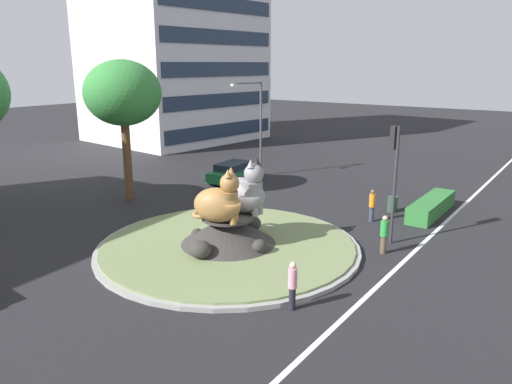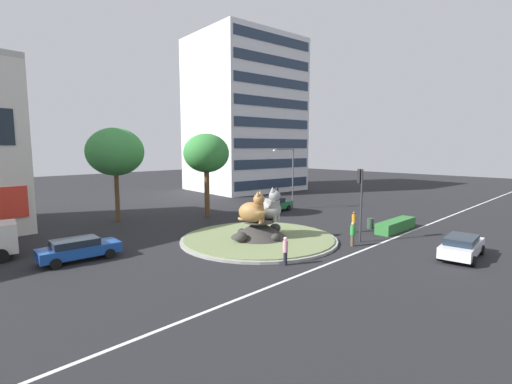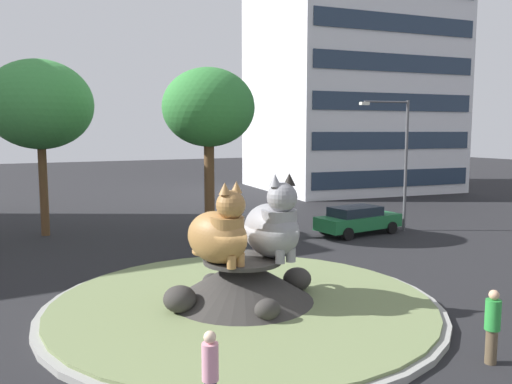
# 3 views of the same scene
# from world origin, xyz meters

# --- Properties ---
(ground_plane) EXTENTS (160.00, 160.00, 0.00)m
(ground_plane) POSITION_xyz_m (0.00, 0.00, 0.00)
(ground_plane) COLOR black
(lane_centreline) EXTENTS (112.00, 0.20, 0.01)m
(lane_centreline) POSITION_xyz_m (0.00, -7.05, 0.00)
(lane_centreline) COLOR silver
(lane_centreline) RESTS_ON ground
(roundabout_island) EXTENTS (11.96, 11.96, 1.56)m
(roundabout_island) POSITION_xyz_m (-0.00, -0.00, 0.45)
(roundabout_island) COLOR gray
(roundabout_island) RESTS_ON ground
(cat_statue_tabby) EXTENTS (2.00, 2.75, 2.41)m
(cat_statue_tabby) POSITION_xyz_m (-0.83, -0.24, 2.44)
(cat_statue_tabby) COLOR #9E703D
(cat_statue_tabby) RESTS_ON roundabout_island
(cat_statue_grey) EXTENTS (1.62, 2.62, 2.59)m
(cat_statue_grey) POSITION_xyz_m (0.89, -0.29, 2.51)
(cat_statue_grey) COLOR gray
(cat_statue_grey) RESTS_ON roundabout_island
(traffic_light_mast) EXTENTS (0.36, 0.46, 5.51)m
(traffic_light_mast) POSITION_xyz_m (5.02, -5.68, 3.82)
(traffic_light_mast) COLOR #2D2D33
(traffic_light_mast) RESTS_ON ground
(office_tower) EXTENTS (17.06, 15.74, 24.48)m
(office_tower) POSITION_xyz_m (22.87, 25.82, 12.24)
(office_tower) COLOR silver
(office_tower) RESTS_ON ground
(clipped_hedge_strip) EXTENTS (5.37, 1.20, 0.90)m
(clipped_hedge_strip) POSITION_xyz_m (10.72, -5.97, 0.45)
(clipped_hedge_strip) COLOR #2D7033
(clipped_hedge_strip) RESTS_ON ground
(broadleaf_tree_behind_island) EXTENTS (4.55, 4.55, 8.46)m
(broadleaf_tree_behind_island) POSITION_xyz_m (2.96, 10.28, 6.46)
(broadleaf_tree_behind_island) COLOR brown
(broadleaf_tree_behind_island) RESTS_ON ground
(second_tree_near_tower) EXTENTS (5.29, 5.29, 8.93)m
(second_tree_near_tower) POSITION_xyz_m (-4.43, 14.61, 6.66)
(second_tree_near_tower) COLOR brown
(second_tree_near_tower) RESTS_ON ground
(streetlight_arm) EXTENTS (2.76, 0.75, 6.98)m
(streetlight_arm) POSITION_xyz_m (12.77, 7.50, 4.15)
(streetlight_arm) COLOR #4C4C51
(streetlight_arm) RESTS_ON ground
(pedestrian_orange_shirt) EXTENTS (0.32, 0.32, 1.76)m
(pedestrian_orange_shirt) POSITION_xyz_m (7.54, -3.76, 0.95)
(pedestrian_orange_shirt) COLOR #33384C
(pedestrian_orange_shirt) RESTS_ON ground
(pedestrian_green_shirt) EXTENTS (0.35, 0.35, 1.76)m
(pedestrian_green_shirt) POSITION_xyz_m (3.58, -5.97, 0.94)
(pedestrian_green_shirt) COLOR brown
(pedestrian_green_shirt) RESTS_ON ground
(pedestrian_pink_shirt) EXTENTS (0.31, 0.31, 1.76)m
(pedestrian_pink_shirt) POSITION_xyz_m (-3.15, -5.34, 0.95)
(pedestrian_pink_shirt) COLOR black
(pedestrian_pink_shirt) RESTS_ON ground
(sedan_on_far_lane) EXTENTS (4.82, 2.37, 1.47)m
(sedan_on_far_lane) POSITION_xyz_m (10.18, 7.66, 0.78)
(sedan_on_far_lane) COLOR #1E6B38
(sedan_on_far_lane) RESTS_ON ground
(hatchback_near_shophouse) EXTENTS (4.89, 2.32, 1.41)m
(hatchback_near_shophouse) POSITION_xyz_m (-11.65, 4.53, 0.76)
(hatchback_near_shophouse) COLOR #19479E
(hatchback_near_shophouse) RESTS_ON ground
(parked_car_right) EXTENTS (4.92, 2.42, 1.44)m
(parked_car_right) POSITION_xyz_m (6.08, -12.43, 0.78)
(parked_car_right) COLOR silver
(parked_car_right) RESTS_ON ground
(litter_bin) EXTENTS (0.56, 0.56, 0.90)m
(litter_bin) POSITION_xyz_m (9.91, -4.02, 0.45)
(litter_bin) COLOR #2D4233
(litter_bin) RESTS_ON ground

